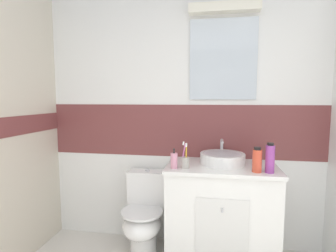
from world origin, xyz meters
TOP-DOWN VIEW (x-y plane):
  - wall_back_tiled at (0.01, 2.45)m, footprint 3.20×0.20m
  - vanity_cabinet at (0.37, 2.14)m, footprint 0.91×0.55m
  - sink_basin at (0.38, 2.18)m, footprint 0.38×0.42m
  - toilet at (-0.31, 2.15)m, footprint 0.37×0.50m
  - toothbrush_cup at (0.08, 1.99)m, footprint 0.07×0.07m
  - soap_dispenser at (-0.01, 1.97)m, footprint 0.06×0.06m
  - shampoo_bottle_tall at (0.72, 1.96)m, footprint 0.07×0.07m
  - mouthwash_bottle at (0.63, 1.96)m, footprint 0.07×0.07m

SIDE VIEW (x-z plane):
  - toilet at x=-0.31m, z-range -0.02..0.72m
  - vanity_cabinet at x=0.37m, z-range 0.00..0.85m
  - sink_basin at x=0.38m, z-range 0.81..0.99m
  - toothbrush_cup at x=0.08m, z-range 0.80..1.01m
  - soap_dispenser at x=-0.01m, z-range 0.83..1.00m
  - mouthwash_bottle at x=0.63m, z-range 0.85..1.04m
  - shampoo_bottle_tall at x=0.72m, z-range 0.85..1.07m
  - wall_back_tiled at x=0.01m, z-range 0.01..2.51m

